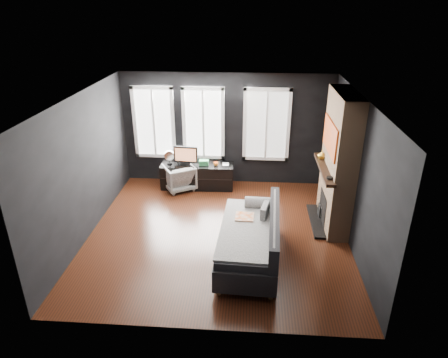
# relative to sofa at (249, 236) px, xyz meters

# --- Properties ---
(floor) EXTENTS (5.00, 5.00, 0.00)m
(floor) POSITION_rel_sofa_xyz_m (-0.62, 0.80, -0.47)
(floor) COLOR black
(floor) RESTS_ON ground
(ceiling) EXTENTS (5.00, 5.00, 0.00)m
(ceiling) POSITION_rel_sofa_xyz_m (-0.62, 0.80, 2.23)
(ceiling) COLOR white
(ceiling) RESTS_ON ground
(wall_back) EXTENTS (5.00, 0.02, 2.70)m
(wall_back) POSITION_rel_sofa_xyz_m (-0.62, 3.30, 0.88)
(wall_back) COLOR black
(wall_back) RESTS_ON ground
(wall_left) EXTENTS (0.02, 5.00, 2.70)m
(wall_left) POSITION_rel_sofa_xyz_m (-3.12, 0.80, 0.88)
(wall_left) COLOR black
(wall_left) RESTS_ON ground
(wall_right) EXTENTS (0.02, 5.00, 2.70)m
(wall_right) POSITION_rel_sofa_xyz_m (1.88, 0.80, 0.88)
(wall_right) COLOR black
(wall_right) RESTS_ON ground
(windows) EXTENTS (4.00, 0.16, 1.76)m
(windows) POSITION_rel_sofa_xyz_m (-1.07, 3.26, 1.91)
(windows) COLOR white
(windows) RESTS_ON wall_back
(fireplace) EXTENTS (0.70, 1.62, 2.70)m
(fireplace) POSITION_rel_sofa_xyz_m (1.68, 1.40, 0.88)
(fireplace) COLOR #93724C
(fireplace) RESTS_ON floor
(sofa) EXTENTS (1.20, 2.24, 0.94)m
(sofa) POSITION_rel_sofa_xyz_m (0.00, 0.00, 0.00)
(sofa) COLOR black
(sofa) RESTS_ON floor
(stripe_pillow) EXTENTS (0.17, 0.41, 0.40)m
(stripe_pillow) POSITION_rel_sofa_xyz_m (0.26, 0.41, 0.21)
(stripe_pillow) COLOR gray
(stripe_pillow) RESTS_ON sofa
(armchair) EXTENTS (0.89, 0.88, 0.69)m
(armchair) POSITION_rel_sofa_xyz_m (-1.72, 2.75, -0.13)
(armchair) COLOR silver
(armchair) RESTS_ON floor
(media_console) EXTENTS (1.75, 0.58, 0.60)m
(media_console) POSITION_rel_sofa_xyz_m (-1.30, 2.90, -0.17)
(media_console) COLOR black
(media_console) RESTS_ON floor
(monitor) EXTENTS (0.59, 0.18, 0.52)m
(monitor) POSITION_rel_sofa_xyz_m (-1.55, 2.85, 0.39)
(monitor) COLOR black
(monitor) RESTS_ON media_console
(desk_fan) EXTENTS (0.28, 0.28, 0.35)m
(desk_fan) POSITION_rel_sofa_xyz_m (-1.96, 2.87, 0.30)
(desk_fan) COLOR #AAAAAA
(desk_fan) RESTS_ON media_console
(mug) EXTENTS (0.11, 0.09, 0.11)m
(mug) POSITION_rel_sofa_xyz_m (-0.84, 2.84, 0.18)
(mug) COLOR orange
(mug) RESTS_ON media_console
(book) EXTENTS (0.15, 0.03, 0.20)m
(book) POSITION_rel_sofa_xyz_m (-0.69, 2.92, 0.23)
(book) COLOR #A39C82
(book) RESTS_ON media_console
(storage_box) EXTENTS (0.23, 0.15, 0.12)m
(storage_box) POSITION_rel_sofa_xyz_m (-1.13, 2.87, 0.19)
(storage_box) COLOR #2C7842
(storage_box) RESTS_ON media_console
(mantel_vase) EXTENTS (0.18, 0.19, 0.17)m
(mantel_vase) POSITION_rel_sofa_xyz_m (1.43, 1.85, 0.84)
(mantel_vase) COLOR gold
(mantel_vase) RESTS_ON fireplace
(mantel_clock) EXTENTS (0.14, 0.14, 0.04)m
(mantel_clock) POSITION_rel_sofa_xyz_m (1.43, 0.85, 0.78)
(mantel_clock) COLOR black
(mantel_clock) RESTS_ON fireplace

